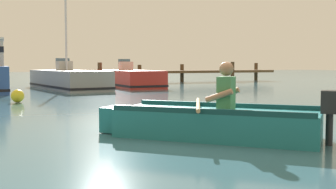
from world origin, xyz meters
TOP-DOWN VIEW (x-y plane):
  - ground_plane at (0.00, 0.00)m, footprint 120.00×120.00m
  - wooden_dock at (9.25, 17.43)m, footprint 12.69×1.64m
  - rowboat_with_person at (-0.33, -0.90)m, footprint 2.96×3.16m
  - moored_boat_grey at (0.77, 13.54)m, footprint 2.56×6.51m
  - moored_boat_red at (3.99, 14.07)m, footprint 2.06×5.80m
  - mooring_buoy at (-2.27, 6.98)m, footprint 0.39×0.39m

SIDE VIEW (x-z plane):
  - ground_plane at x=0.00m, z-range 0.00..0.00m
  - mooring_buoy at x=-2.27m, z-range 0.00..0.39m
  - rowboat_with_person at x=-0.33m, z-range -0.34..0.85m
  - moored_boat_red at x=3.99m, z-range -0.31..1.11m
  - moored_boat_grey at x=0.77m, z-range -1.73..2.56m
  - wooden_dock at x=9.25m, z-range 0.02..1.32m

